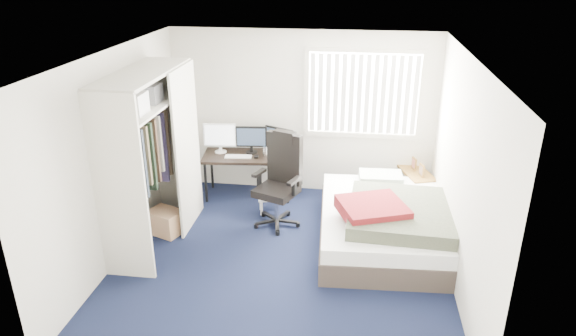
{
  "coord_description": "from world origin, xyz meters",
  "views": [
    {
      "loc": [
        0.82,
        -5.37,
        3.48
      ],
      "look_at": [
        0.02,
        0.4,
        1.05
      ],
      "focal_mm": 32.0,
      "sensor_mm": 36.0,
      "label": 1
    }
  ],
  "objects_px": {
    "desk": "(248,152)",
    "nightstand": "(416,176)",
    "bed": "(386,222)",
    "office_chair": "(280,189)"
  },
  "relations": [
    {
      "from": "desk",
      "to": "nightstand",
      "type": "height_order",
      "value": "desk"
    },
    {
      "from": "office_chair",
      "to": "nightstand",
      "type": "height_order",
      "value": "office_chair"
    },
    {
      "from": "nightstand",
      "to": "bed",
      "type": "xyz_separation_m",
      "value": [
        -0.49,
        -1.28,
        -0.13
      ]
    },
    {
      "from": "nightstand",
      "to": "office_chair",
      "type": "bearing_deg",
      "value": -154.8
    },
    {
      "from": "office_chair",
      "to": "nightstand",
      "type": "distance_m",
      "value": 2.13
    },
    {
      "from": "desk",
      "to": "office_chair",
      "type": "relative_size",
      "value": 1.09
    },
    {
      "from": "desk",
      "to": "bed",
      "type": "distance_m",
      "value": 2.4
    },
    {
      "from": "desk",
      "to": "office_chair",
      "type": "distance_m",
      "value": 1.04
    },
    {
      "from": "office_chair",
      "to": "bed",
      "type": "distance_m",
      "value": 1.5
    },
    {
      "from": "desk",
      "to": "bed",
      "type": "xyz_separation_m",
      "value": [
        2.05,
        -1.19,
        -0.41
      ]
    }
  ]
}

